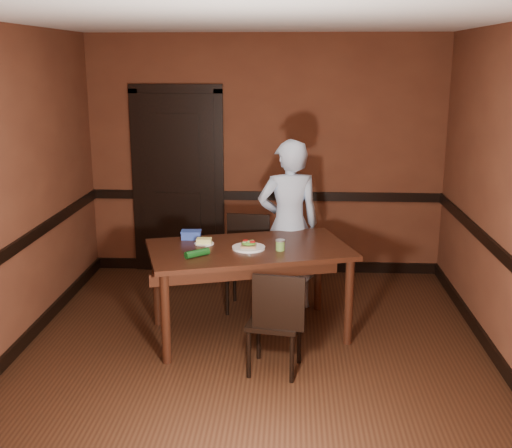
# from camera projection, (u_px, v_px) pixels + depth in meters

# --- Properties ---
(floor) EXTENTS (4.00, 4.50, 0.01)m
(floor) POSITION_uv_depth(u_px,v_px,m) (254.00, 355.00, 5.40)
(floor) COLOR black
(floor) RESTS_ON ground
(ceiling) EXTENTS (4.00, 4.50, 0.01)m
(ceiling) POSITION_uv_depth(u_px,v_px,m) (253.00, 19.00, 4.72)
(ceiling) COLOR silver
(ceiling) RESTS_ON ground
(wall_back) EXTENTS (4.00, 0.02, 2.70)m
(wall_back) POSITION_uv_depth(u_px,v_px,m) (265.00, 157.00, 7.24)
(wall_back) COLOR #562A1A
(wall_back) RESTS_ON ground
(wall_front) EXTENTS (4.00, 0.02, 2.70)m
(wall_front) POSITION_uv_depth(u_px,v_px,m) (223.00, 303.00, 2.88)
(wall_front) COLOR #562A1A
(wall_front) RESTS_ON ground
(wall_left) EXTENTS (0.02, 4.50, 2.70)m
(wall_left) POSITION_uv_depth(u_px,v_px,m) (6.00, 195.00, 5.17)
(wall_left) COLOR #562A1A
(wall_left) RESTS_ON ground
(wall_right) EXTENTS (0.02, 4.50, 2.70)m
(wall_right) POSITION_uv_depth(u_px,v_px,m) (512.00, 201.00, 4.95)
(wall_right) COLOR #562A1A
(wall_right) RESTS_ON ground
(dado_back) EXTENTS (4.00, 0.03, 0.10)m
(dado_back) POSITION_uv_depth(u_px,v_px,m) (265.00, 196.00, 7.33)
(dado_back) COLOR black
(dado_back) RESTS_ON ground
(dado_left) EXTENTS (0.03, 4.50, 0.10)m
(dado_left) POSITION_uv_depth(u_px,v_px,m) (13.00, 249.00, 5.28)
(dado_left) COLOR black
(dado_left) RESTS_ON ground
(dado_right) EXTENTS (0.03, 4.50, 0.10)m
(dado_right) POSITION_uv_depth(u_px,v_px,m) (504.00, 257.00, 5.06)
(dado_right) COLOR black
(dado_right) RESTS_ON ground
(baseboard_back) EXTENTS (4.00, 0.03, 0.12)m
(baseboard_back) POSITION_uv_depth(u_px,v_px,m) (265.00, 266.00, 7.54)
(baseboard_back) COLOR black
(baseboard_back) RESTS_ON ground
(baseboard_left) EXTENTS (0.03, 4.50, 0.12)m
(baseboard_left) POSITION_uv_depth(u_px,v_px,m) (23.00, 343.00, 5.49)
(baseboard_left) COLOR black
(baseboard_left) RESTS_ON ground
(baseboard_right) EXTENTS (0.03, 4.50, 0.12)m
(baseboard_right) POSITION_uv_depth(u_px,v_px,m) (494.00, 354.00, 5.27)
(baseboard_right) COLOR black
(baseboard_right) RESTS_ON ground
(door) EXTENTS (1.05, 0.07, 2.20)m
(door) POSITION_uv_depth(u_px,v_px,m) (178.00, 179.00, 7.32)
(door) COLOR black
(door) RESTS_ON ground
(dining_table) EXTENTS (1.94, 1.43, 0.81)m
(dining_table) POSITION_uv_depth(u_px,v_px,m) (249.00, 291.00, 5.73)
(dining_table) COLOR black
(dining_table) RESTS_ON floor
(chair_far) EXTENTS (0.48, 0.48, 0.93)m
(chair_far) POSITION_uv_depth(u_px,v_px,m) (249.00, 265.00, 6.28)
(chair_far) COLOR black
(chair_far) RESTS_ON floor
(chair_near) EXTENTS (0.46, 0.46, 0.86)m
(chair_near) POSITION_uv_depth(u_px,v_px,m) (275.00, 320.00, 5.03)
(chair_near) COLOR black
(chair_near) RESTS_ON floor
(person) EXTENTS (0.69, 0.53, 1.68)m
(person) POSITION_uv_depth(u_px,v_px,m) (289.00, 225.00, 6.27)
(person) COLOR #B0C8E6
(person) RESTS_ON floor
(sandwich_plate) EXTENTS (0.29, 0.29, 0.07)m
(sandwich_plate) POSITION_uv_depth(u_px,v_px,m) (249.00, 246.00, 5.58)
(sandwich_plate) COLOR white
(sandwich_plate) RESTS_ON dining_table
(sauce_jar) EXTENTS (0.08, 0.08, 0.10)m
(sauce_jar) POSITION_uv_depth(u_px,v_px,m) (280.00, 245.00, 5.52)
(sauce_jar) COLOR #608C3C
(sauce_jar) RESTS_ON dining_table
(cheese_saucer) EXTENTS (0.17, 0.17, 0.05)m
(cheese_saucer) POSITION_uv_depth(u_px,v_px,m) (204.00, 242.00, 5.72)
(cheese_saucer) COLOR white
(cheese_saucer) RESTS_ON dining_table
(food_tub) EXTENTS (0.19, 0.13, 0.08)m
(food_tub) POSITION_uv_depth(u_px,v_px,m) (191.00, 235.00, 5.88)
(food_tub) COLOR #314FB7
(food_tub) RESTS_ON dining_table
(wrapped_veg) EXTENTS (0.21, 0.19, 0.06)m
(wrapped_veg) POSITION_uv_depth(u_px,v_px,m) (197.00, 253.00, 5.35)
(wrapped_veg) COLOR #0D3B11
(wrapped_veg) RESTS_ON dining_table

